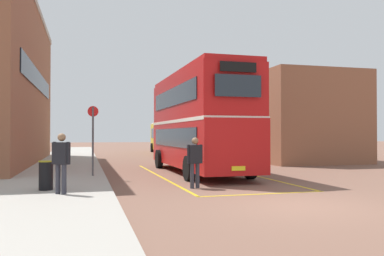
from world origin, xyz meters
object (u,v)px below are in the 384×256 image
(double_decker_bus, at_px, (198,120))
(bus_stop_sign, at_px, (93,134))
(litter_bin, at_px, (46,175))
(pedestrian_waiting_near, at_px, (61,159))
(pedestrian_boarding, at_px, (195,159))
(single_deck_bus, at_px, (168,136))

(double_decker_bus, bearing_deg, bus_stop_sign, -163.85)
(litter_bin, bearing_deg, pedestrian_waiting_near, -63.46)
(pedestrian_waiting_near, height_order, bus_stop_sign, bus_stop_sign)
(double_decker_bus, distance_m, bus_stop_sign, 5.19)
(litter_bin, bearing_deg, pedestrian_boarding, 2.35)
(litter_bin, height_order, bus_stop_sign, bus_stop_sign)
(pedestrian_boarding, distance_m, litter_bin, 4.84)
(bus_stop_sign, bearing_deg, double_decker_bus, 16.15)
(single_deck_bus, xyz_separation_m, pedestrian_boarding, (-4.17, -24.87, -0.62))
(pedestrian_boarding, xyz_separation_m, litter_bin, (-4.81, -0.20, -0.42))
(bus_stop_sign, bearing_deg, single_deck_bus, 70.42)
(double_decker_bus, relative_size, bus_stop_sign, 3.53)
(pedestrian_waiting_near, relative_size, litter_bin, 1.93)
(bus_stop_sign, bearing_deg, pedestrian_waiting_near, -101.19)
(single_deck_bus, bearing_deg, double_decker_bus, -97.41)
(pedestrian_waiting_near, bearing_deg, litter_bin, 116.54)
(double_decker_bus, distance_m, pedestrian_boarding, 5.65)
(pedestrian_boarding, height_order, bus_stop_sign, bus_stop_sign)
(single_deck_bus, distance_m, litter_bin, 26.65)
(double_decker_bus, xyz_separation_m, litter_bin, (-6.42, -5.40, -1.92))
(pedestrian_waiting_near, distance_m, litter_bin, 1.24)
(single_deck_bus, bearing_deg, litter_bin, -109.71)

